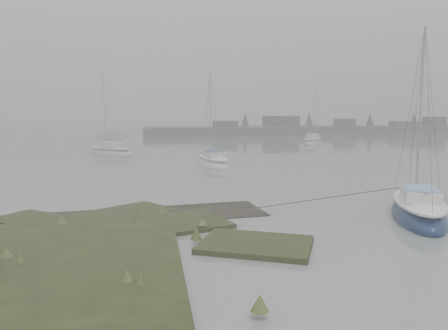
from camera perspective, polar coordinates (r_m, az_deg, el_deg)
ground at (r=44.05m, az=-5.90°, el=1.46°), size 160.00×160.00×0.00m
far_shoreline at (r=81.31m, az=11.86°, el=4.57°), size 60.00×8.00×4.15m
sailboat_main at (r=19.61m, az=24.02°, el=-5.60°), size 4.24×6.23×8.40m
sailboat_white at (r=34.41m, az=-1.44°, el=0.29°), size 2.72×5.82×7.89m
sailboat_far_a at (r=44.22m, az=-14.59°, el=1.62°), size 5.44×5.55×8.26m
sailboat_far_b at (r=57.52m, az=11.53°, el=2.96°), size 4.88×6.21×8.57m
sailboat_far_c at (r=74.42m, az=-14.38°, el=3.79°), size 5.53×3.49×7.42m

